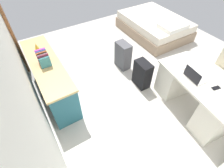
# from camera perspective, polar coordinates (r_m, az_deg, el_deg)

# --- Properties ---
(ground_plane) EXTENTS (5.59, 5.59, 0.00)m
(ground_plane) POSITION_cam_1_polar(r_m,az_deg,el_deg) (3.95, 8.84, 4.18)
(ground_plane) COLOR beige
(wall_back) EXTENTS (4.59, 0.10, 2.71)m
(wall_back) POSITION_cam_1_polar(r_m,az_deg,el_deg) (2.49, -31.01, 8.99)
(wall_back) COLOR silver
(wall_back) RESTS_ON ground_plane
(door_wooden) EXTENTS (0.88, 0.05, 2.04)m
(door_wooden) POSITION_cam_1_polar(r_m,az_deg,el_deg) (4.21, -31.83, 17.46)
(door_wooden) COLOR brown
(door_wooden) RESTS_ON ground_plane
(desk) EXTENTS (1.51, 0.84, 0.72)m
(desk) POSITION_cam_1_polar(r_m,az_deg,el_deg) (3.25, 25.90, -3.29)
(desk) COLOR silver
(desk) RESTS_ON ground_plane
(office_chair) EXTENTS (0.52, 0.52, 0.94)m
(office_chair) POSITION_cam_1_polar(r_m,az_deg,el_deg) (3.79, 32.54, 2.49)
(office_chair) COLOR black
(office_chair) RESTS_ON ground_plane
(credenza) EXTENTS (1.80, 0.48, 0.76)m
(credenza) POSITION_cam_1_polar(r_m,az_deg,el_deg) (3.40, -19.93, 1.89)
(credenza) COLOR #235B6B
(credenza) RESTS_ON ground_plane
(bed) EXTENTS (1.92, 1.42, 0.58)m
(bed) POSITION_cam_1_polar(r_m,az_deg,el_deg) (5.30, 13.91, 18.44)
(bed) COLOR gray
(bed) RESTS_ON ground_plane
(suitcase_black) EXTENTS (0.37, 0.23, 0.57)m
(suitcase_black) POSITION_cam_1_polar(r_m,az_deg,el_deg) (3.47, 10.08, 3.26)
(suitcase_black) COLOR black
(suitcase_black) RESTS_ON ground_plane
(suitcase_spare_grey) EXTENTS (0.37, 0.23, 0.61)m
(suitcase_spare_grey) POSITION_cam_1_polar(r_m,az_deg,el_deg) (3.86, 3.69, 9.50)
(suitcase_spare_grey) COLOR #4C4C51
(suitcase_spare_grey) RESTS_ON ground_plane
(laptop) EXTENTS (0.34, 0.26, 0.21)m
(laptop) POSITION_cam_1_polar(r_m,az_deg,el_deg) (2.95, 25.81, 2.22)
(laptop) COLOR silver
(laptop) RESTS_ON desk
(computer_mouse) EXTENTS (0.07, 0.11, 0.03)m
(computer_mouse) POSITION_cam_1_polar(r_m,az_deg,el_deg) (3.12, 23.05, 5.05)
(computer_mouse) COLOR white
(computer_mouse) RESTS_ON desk
(cell_phone_near_laptop) EXTENTS (0.09, 0.15, 0.01)m
(cell_phone_near_laptop) POSITION_cam_1_polar(r_m,az_deg,el_deg) (2.99, 31.48, -1.13)
(cell_phone_near_laptop) COLOR black
(cell_phone_near_laptop) RESTS_ON desk
(book_row) EXTENTS (0.23, 0.17, 0.23)m
(book_row) POSITION_cam_1_polar(r_m,az_deg,el_deg) (3.07, -22.01, 7.97)
(book_row) COLOR teal
(book_row) RESTS_ON credenza
(figurine_small) EXTENTS (0.08, 0.08, 0.11)m
(figurine_small) POSITION_cam_1_polar(r_m,az_deg,el_deg) (3.52, -24.02, 11.49)
(figurine_small) COLOR gold
(figurine_small) RESTS_ON credenza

